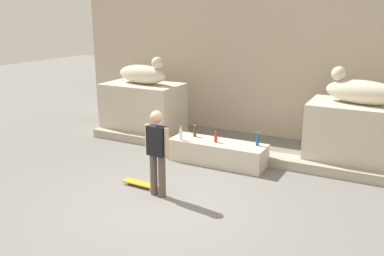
{
  "coord_description": "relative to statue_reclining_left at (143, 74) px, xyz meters",
  "views": [
    {
      "loc": [
        3.6,
        -5.96,
        3.39
      ],
      "look_at": [
        -0.12,
        1.2,
        1.1
      ],
      "focal_mm": 38.27,
      "sensor_mm": 36.0,
      "label": 1
    }
  ],
  "objects": [
    {
      "name": "ground_plane",
      "position": [
        2.82,
        -3.46,
        -1.75
      ],
      "size": [
        40.0,
        40.0,
        0.0
      ],
      "primitive_type": "plane",
      "color": "slate"
    },
    {
      "name": "facade_wall",
      "position": [
        2.82,
        1.76,
        1.18
      ],
      "size": [
        11.56,
        0.6,
        5.86
      ],
      "primitive_type": "cube",
      "color": "#BEAE97",
      "rests_on": "ground_plane"
    },
    {
      "name": "pedestal_left",
      "position": [
        -0.04,
        0.0,
        -1.01
      ],
      "size": [
        2.16,
        1.33,
        1.46
      ],
      "primitive_type": "cube",
      "color": "beige",
      "rests_on": "ground_plane"
    },
    {
      "name": "pedestal_right",
      "position": [
        5.68,
        0.0,
        -1.01
      ],
      "size": [
        2.16,
        1.33,
        1.46
      ],
      "primitive_type": "cube",
      "color": "beige",
      "rests_on": "ground_plane"
    },
    {
      "name": "statue_reclining_left",
      "position": [
        0.0,
        0.0,
        0.0
      ],
      "size": [
        1.66,
        0.75,
        0.78
      ],
      "rotation": [
        0.0,
        0.0,
        -0.12
      ],
      "color": "beige",
      "rests_on": "pedestal_left"
    },
    {
      "name": "statue_reclining_right",
      "position": [
        5.65,
        0.01,
        0.0
      ],
      "size": [
        1.68,
        0.86,
        0.78
      ],
      "rotation": [
        0.0,
        0.0,
        2.95
      ],
      "color": "beige",
      "rests_on": "pedestal_right"
    },
    {
      "name": "ledge_block",
      "position": [
        2.82,
        -1.21,
        -1.49
      ],
      "size": [
        2.25,
        0.73,
        0.52
      ],
      "primitive_type": "cube",
      "color": "beige",
      "rests_on": "ground_plane"
    },
    {
      "name": "skater",
      "position": [
        2.52,
        -3.33,
        -0.82
      ],
      "size": [
        0.54,
        0.24,
        1.67
      ],
      "rotation": [
        0.0,
        0.0,
        3.03
      ],
      "color": "brown",
      "rests_on": "ground_plane"
    },
    {
      "name": "skateboard",
      "position": [
        2.0,
        -3.15,
        -1.68
      ],
      "size": [
        0.81,
        0.23,
        0.08
      ],
      "rotation": [
        0.0,
        0.0,
        3.1
      ],
      "color": "gold",
      "rests_on": "ground_plane"
    },
    {
      "name": "bottle_brown",
      "position": [
        2.16,
        -1.07,
        -1.11
      ],
      "size": [
        0.07,
        0.07,
        0.28
      ],
      "color": "#593314",
      "rests_on": "ledge_block"
    },
    {
      "name": "bottle_red",
      "position": [
        2.79,
        -1.25,
        -1.12
      ],
      "size": [
        0.07,
        0.07,
        0.26
      ],
      "color": "red",
      "rests_on": "ledge_block"
    },
    {
      "name": "bottle_clear",
      "position": [
        1.99,
        -1.46,
        -1.09
      ],
      "size": [
        0.07,
        0.07,
        0.32
      ],
      "color": "silver",
      "rests_on": "ledge_block"
    },
    {
      "name": "bottle_blue",
      "position": [
        3.71,
        -1.04,
        -1.1
      ],
      "size": [
        0.07,
        0.07,
        0.31
      ],
      "color": "#194C99",
      "rests_on": "ledge_block"
    },
    {
      "name": "stair_step",
      "position": [
        2.82,
        -0.68,
        -1.63
      ],
      "size": [
        7.88,
        0.5,
        0.22
      ],
      "primitive_type": "cube",
      "color": "#A9A08F",
      "rests_on": "ground_plane"
    }
  ]
}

